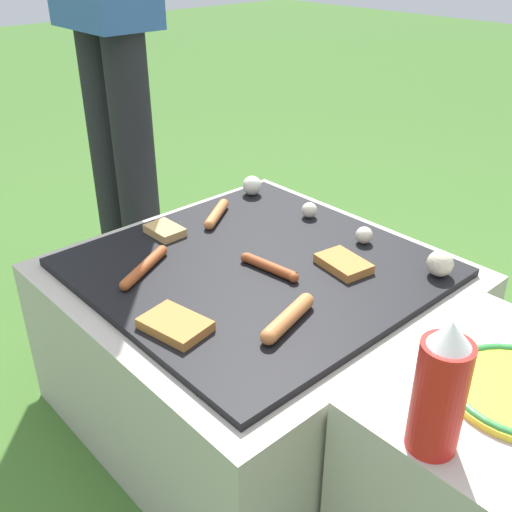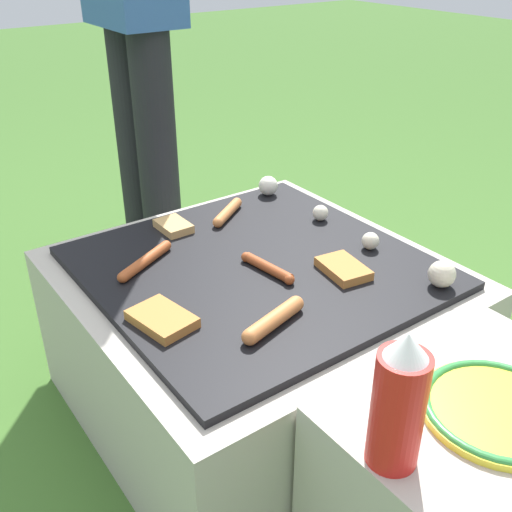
% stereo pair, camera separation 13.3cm
% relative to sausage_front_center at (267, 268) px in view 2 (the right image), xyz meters
% --- Properties ---
extents(ground_plane, '(14.00, 14.00, 0.00)m').
position_rel_sausage_front_center_xyz_m(ground_plane, '(-0.05, 0.00, -0.42)').
color(ground_plane, '#3D6628').
extents(grill, '(0.79, 0.79, 0.41)m').
position_rel_sausage_front_center_xyz_m(grill, '(-0.05, 0.00, -0.22)').
color(grill, '#B2AA9E').
rests_on(grill, ground_plane).
extents(side_ledge, '(0.39, 0.49, 0.41)m').
position_rel_sausage_front_center_xyz_m(side_ledge, '(0.56, 0.03, -0.22)').
color(side_ledge, '#B2AA9E').
rests_on(side_ledge, ground_plane).
extents(sausage_front_right, '(0.10, 0.17, 0.02)m').
position_rel_sausage_front_center_xyz_m(sausage_front_right, '(-0.18, -0.20, 0.00)').
color(sausage_front_right, '#A34C23').
rests_on(sausage_front_right, grill).
extents(sausage_front_center, '(0.16, 0.04, 0.02)m').
position_rel_sausage_front_center_xyz_m(sausage_front_center, '(0.00, 0.00, 0.00)').
color(sausage_front_center, '#93421E').
rests_on(sausage_front_center, grill).
extents(sausage_back_right, '(0.07, 0.17, 0.03)m').
position_rel_sausage_front_center_xyz_m(sausage_back_right, '(0.17, -0.11, 0.00)').
color(sausage_back_right, '#C6753D').
rests_on(sausage_back_right, grill).
extents(sausage_back_left, '(0.10, 0.13, 0.03)m').
position_rel_sausage_front_center_xyz_m(sausage_back_left, '(-0.29, 0.09, 0.00)').
color(sausage_back_left, '#C6753D').
rests_on(sausage_back_left, grill).
extents(bread_slice_right, '(0.13, 0.09, 0.02)m').
position_rel_sausage_front_center_xyz_m(bread_slice_right, '(0.10, 0.13, -0.00)').
color(bread_slice_right, '#B27033').
rests_on(bread_slice_right, grill).
extents(bread_slice_left, '(0.14, 0.11, 0.02)m').
position_rel_sausage_front_center_xyz_m(bread_slice_left, '(0.04, -0.28, -0.00)').
color(bread_slice_left, '#B27033').
rests_on(bread_slice_left, grill).
extents(bread_slice_center, '(0.09, 0.07, 0.02)m').
position_rel_sausage_front_center_xyz_m(bread_slice_center, '(-0.31, -0.06, -0.00)').
color(bread_slice_center, tan).
rests_on(bread_slice_center, grill).
extents(mushroom_row, '(0.66, 0.06, 0.06)m').
position_rel_sausage_front_center_xyz_m(mushroom_row, '(-0.02, 0.26, 0.01)').
color(mushroom_row, silver).
rests_on(mushroom_row, grill).
extents(plate_colorful, '(0.24, 0.24, 0.02)m').
position_rel_sausage_front_center_xyz_m(plate_colorful, '(0.56, 0.03, -0.00)').
color(plate_colorful, yellow).
rests_on(plate_colorful, side_ledge).
extents(condiment_bottle, '(0.07, 0.07, 0.22)m').
position_rel_sausage_front_center_xyz_m(condiment_bottle, '(0.52, -0.17, 0.09)').
color(condiment_bottle, red).
rests_on(condiment_bottle, side_ledge).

